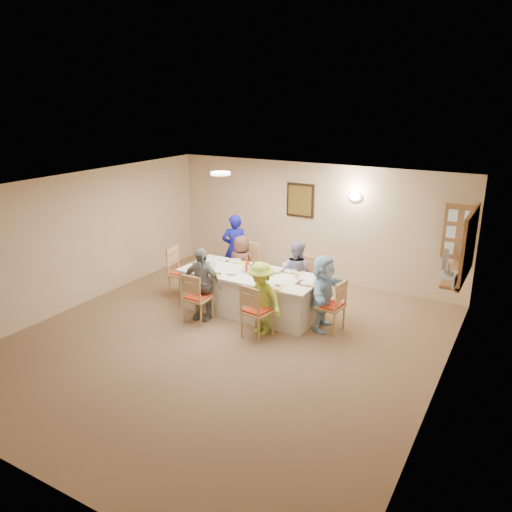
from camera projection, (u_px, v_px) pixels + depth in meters
The scene contains 49 objects.
ground at pixel (224, 342), 8.08m from camera, with size 7.00×7.00×0.00m, color #89694B.
room_walls at pixel (222, 253), 7.62m from camera, with size 7.00×7.00×7.00m.
wall_picture at pixel (300, 200), 10.57m from camera, with size 0.62×0.05×0.72m.
wall_sconce at pixel (355, 197), 9.92m from camera, with size 0.26×0.09×0.18m, color white.
ceiling_light at pixel (220, 173), 9.04m from camera, with size 0.36×0.36×0.05m, color white.
serving_hatch at pixel (469, 245), 8.09m from camera, with size 0.06×1.50×1.15m, color brown.
hatch_sill at pixel (457, 274), 8.31m from camera, with size 0.30×1.50×0.05m, color brown.
shutter_door at pixel (459, 233), 8.84m from camera, with size 0.55×0.04×1.00m, color brown.
fan_shelf at pixel (448, 275), 7.04m from camera, with size 0.22×0.36×0.03m, color white.
desk_fan at pixel (447, 264), 7.01m from camera, with size 0.30×0.30×0.28m, color #A5A5A8, non-canonical shape.
dining_table at pixel (250, 292), 9.13m from camera, with size 2.57×1.09×0.76m, color silver.
chair_back_left at pixel (245, 268), 10.04m from camera, with size 0.48×0.48×1.01m, color tan, non-canonical shape.
chair_back_right at pixel (299, 281), 9.48m from camera, with size 0.44×0.44×0.92m, color tan, non-canonical shape.
chair_front_left at pixel (198, 297), 8.73m from camera, with size 0.44×0.44×0.91m, color tan, non-canonical shape.
chair_front_right at pixel (257, 310), 8.16m from camera, with size 0.45×0.45×0.93m, color tan, non-canonical shape.
chair_left_end at pixel (183, 272), 9.83m from camera, with size 0.48×0.48×0.99m, color tan, non-canonical shape.
chair_right_end at pixel (330, 305), 8.37m from camera, with size 0.44×0.44×0.92m, color tan, non-canonical shape.
diner_back_left at pixel (242, 265), 9.91m from camera, with size 0.64×0.46×1.21m, color brown.
diner_back_right at pixel (296, 274), 9.33m from camera, with size 0.67×0.55×1.27m, color #8B85A8.
diner_front_left at pixel (201, 284), 8.77m from camera, with size 0.80×0.42×1.31m, color gray.
diner_front_right at pixel (261, 299), 8.21m from camera, with size 0.88×0.60×1.25m, color #B7D73C.
diner_right_end at pixel (323, 293), 8.38m from camera, with size 0.52×1.25×1.31m, color #B0DDFF.
caregiver at pixel (235, 249), 10.47m from camera, with size 0.65×0.58×1.49m, color #11148F.
placemat_fl at pixel (210, 274), 8.95m from camera, with size 0.36×0.27×0.01m, color #472B19.
plate_fl at pixel (210, 273), 8.95m from camera, with size 0.26×0.26×0.02m, color white.
napkin_fl at pixel (216, 276), 8.82m from camera, with size 0.13×0.13×0.01m, color yellow.
placemat_fr at pixel (268, 286), 8.38m from camera, with size 0.35×0.26×0.01m, color #472B19.
plate_fr at pixel (268, 285), 8.38m from camera, with size 0.23×0.23×0.01m, color white.
napkin_fr at pixel (277, 288), 8.26m from camera, with size 0.14×0.14×0.01m, color yellow.
placemat_bl at pixel (235, 261), 9.65m from camera, with size 0.33×0.25×0.01m, color #472B19.
plate_bl at pixel (235, 261), 9.64m from camera, with size 0.26×0.26×0.02m, color white.
napkin_bl at pixel (241, 263), 9.52m from camera, with size 0.14×0.14×0.01m, color yellow.
placemat_br at pixel (290, 271), 9.08m from camera, with size 0.33×0.25×0.01m, color #472B19.
plate_br at pixel (290, 271), 9.07m from camera, with size 0.23×0.23×0.01m, color white.
napkin_br at pixel (298, 273), 8.95m from camera, with size 0.14×0.14×0.01m, color yellow.
placemat_le at pixel (201, 263), 9.53m from camera, with size 0.32×0.24×0.01m, color #472B19.
plate_le at pixel (201, 262), 9.53m from camera, with size 0.22×0.22×0.01m, color white.
napkin_le at pixel (207, 265), 9.41m from camera, with size 0.15×0.15×0.01m, color yellow.
placemat_re at pixel (307, 284), 8.48m from camera, with size 0.36×0.27×0.01m, color #472B19.
plate_re at pixel (307, 283), 8.48m from camera, with size 0.23×0.23×0.01m, color white.
napkin_re at pixel (316, 286), 8.36m from camera, with size 0.15×0.15×0.01m, color yellow.
teacup_a at pixel (204, 268), 9.11m from camera, with size 0.15×0.15×0.09m, color white.
teacup_b at pixel (285, 267), 9.22m from camera, with size 0.11×0.11×0.08m, color white.
bowl_a at pixel (232, 273), 8.94m from camera, with size 0.23×0.23×0.05m, color white.
bowl_b at pixel (275, 271), 9.01m from camera, with size 0.26×0.26×0.06m, color white.
condiment_ketchup at pixel (248, 265), 9.04m from camera, with size 0.11×0.11×0.26m, color #BA3810.
condiment_brown at pixel (254, 266), 9.04m from camera, with size 0.11×0.11×0.21m, color #561F16.
condiment_malt at pixel (256, 272), 8.87m from camera, with size 0.13×0.13×0.14m, color #561F16.
drinking_glass at pixel (245, 268), 9.11m from camera, with size 0.06×0.06×0.10m, color silver.
Camera 1 is at (4.06, -6.05, 3.81)m, focal length 35.00 mm.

